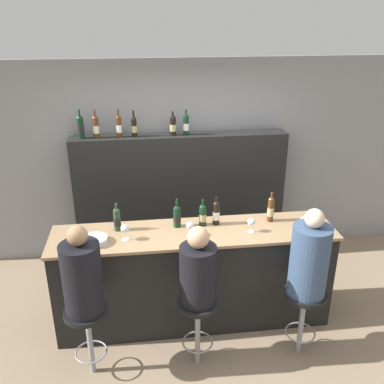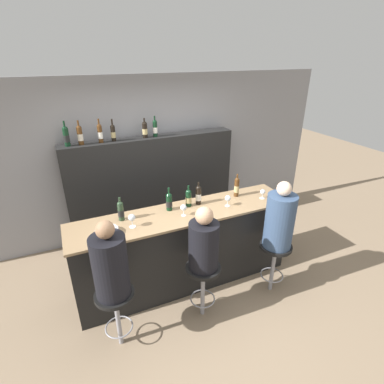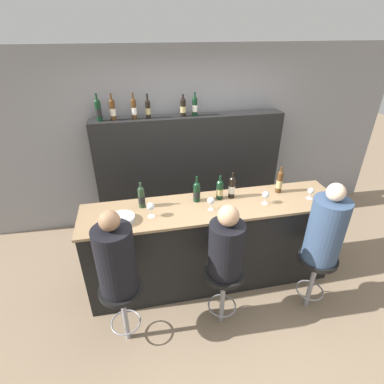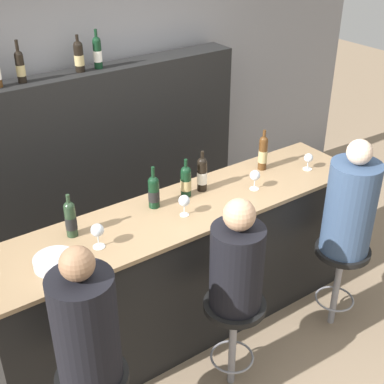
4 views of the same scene
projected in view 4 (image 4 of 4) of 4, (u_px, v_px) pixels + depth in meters
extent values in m
plane|color=#8C755B|center=(208.00, 349.00, 3.96)|extent=(16.00, 16.00, 0.00)
cube|color=gray|center=(83.00, 110.00, 4.63)|extent=(6.40, 0.05, 2.60)
cube|color=black|center=(185.00, 272.00, 3.92)|extent=(2.82, 0.60, 1.05)
cube|color=#997A56|center=(184.00, 210.00, 3.65)|extent=(2.86, 0.64, 0.03)
cube|color=black|center=(99.00, 165.00, 4.69)|extent=(2.68, 0.28, 1.71)
cylinder|color=#233823|center=(71.00, 221.00, 3.31)|extent=(0.07, 0.07, 0.21)
cylinder|color=black|center=(71.00, 223.00, 3.31)|extent=(0.07, 0.07, 0.08)
sphere|color=#233823|center=(69.00, 207.00, 3.25)|extent=(0.07, 0.07, 0.07)
cylinder|color=#233823|center=(68.00, 200.00, 3.23)|extent=(0.02, 0.02, 0.07)
cylinder|color=black|center=(154.00, 194.00, 3.61)|extent=(0.08, 0.08, 0.19)
cylinder|color=black|center=(154.00, 196.00, 3.61)|extent=(0.08, 0.08, 0.08)
sphere|color=black|center=(153.00, 182.00, 3.56)|extent=(0.08, 0.08, 0.08)
cylinder|color=black|center=(153.00, 173.00, 3.53)|extent=(0.02, 0.02, 0.10)
cylinder|color=black|center=(186.00, 184.00, 3.74)|extent=(0.07, 0.07, 0.19)
cylinder|color=tan|center=(186.00, 185.00, 3.75)|extent=(0.08, 0.08, 0.08)
sphere|color=black|center=(186.00, 171.00, 3.69)|extent=(0.07, 0.07, 0.07)
cylinder|color=black|center=(186.00, 164.00, 3.67)|extent=(0.02, 0.02, 0.08)
cylinder|color=black|center=(202.00, 176.00, 3.80)|extent=(0.07, 0.07, 0.22)
cylinder|color=white|center=(202.00, 178.00, 3.81)|extent=(0.07, 0.07, 0.09)
sphere|color=black|center=(202.00, 162.00, 3.75)|extent=(0.07, 0.07, 0.07)
cylinder|color=black|center=(202.00, 156.00, 3.73)|extent=(0.02, 0.02, 0.07)
cylinder|color=#4C2D14|center=(263.00, 155.00, 4.09)|extent=(0.07, 0.07, 0.24)
cylinder|color=tan|center=(263.00, 156.00, 4.10)|extent=(0.07, 0.07, 0.10)
sphere|color=#4C2D14|center=(264.00, 141.00, 4.03)|extent=(0.07, 0.07, 0.07)
cylinder|color=#4C2D14|center=(264.00, 135.00, 4.01)|extent=(0.02, 0.02, 0.07)
cylinder|color=black|center=(21.00, 69.00, 3.94)|extent=(0.06, 0.06, 0.20)
cylinder|color=tan|center=(21.00, 70.00, 3.94)|extent=(0.07, 0.07, 0.08)
sphere|color=black|center=(18.00, 55.00, 3.89)|extent=(0.06, 0.06, 0.06)
cylinder|color=black|center=(17.00, 47.00, 3.85)|extent=(0.02, 0.02, 0.10)
cylinder|color=black|center=(79.00, 59.00, 4.17)|extent=(0.07, 0.07, 0.20)
cylinder|color=tan|center=(79.00, 60.00, 4.18)|extent=(0.08, 0.08, 0.08)
sphere|color=black|center=(78.00, 46.00, 4.12)|extent=(0.07, 0.07, 0.07)
cylinder|color=black|center=(77.00, 39.00, 4.10)|extent=(0.02, 0.02, 0.07)
cylinder|color=black|center=(98.00, 55.00, 4.25)|extent=(0.07, 0.07, 0.22)
cylinder|color=white|center=(98.00, 56.00, 4.25)|extent=(0.07, 0.07, 0.09)
sphere|color=black|center=(96.00, 41.00, 4.19)|extent=(0.07, 0.07, 0.07)
cylinder|color=black|center=(96.00, 34.00, 4.17)|extent=(0.02, 0.02, 0.08)
cylinder|color=silver|center=(99.00, 247.00, 3.25)|extent=(0.08, 0.08, 0.00)
cylinder|color=silver|center=(98.00, 241.00, 3.23)|extent=(0.01, 0.01, 0.08)
sphere|color=silver|center=(97.00, 230.00, 3.19)|extent=(0.08, 0.08, 0.08)
cylinder|color=silver|center=(184.00, 215.00, 3.56)|extent=(0.06, 0.06, 0.00)
cylinder|color=silver|center=(184.00, 210.00, 3.54)|extent=(0.01, 0.01, 0.07)
sphere|color=silver|center=(184.00, 201.00, 3.51)|extent=(0.08, 0.08, 0.08)
cylinder|color=silver|center=(254.00, 189.00, 3.87)|extent=(0.07, 0.07, 0.00)
cylinder|color=silver|center=(254.00, 184.00, 3.85)|extent=(0.01, 0.01, 0.07)
sphere|color=silver|center=(255.00, 175.00, 3.82)|extent=(0.08, 0.08, 0.08)
cylinder|color=silver|center=(307.00, 169.00, 4.14)|extent=(0.07, 0.07, 0.00)
cylinder|color=silver|center=(308.00, 165.00, 4.13)|extent=(0.01, 0.01, 0.06)
sphere|color=silver|center=(309.00, 158.00, 4.10)|extent=(0.07, 0.07, 0.07)
cylinder|color=#B7B7BC|center=(55.00, 262.00, 3.07)|extent=(0.25, 0.25, 0.06)
cylinder|color=black|center=(92.00, 377.00, 2.87)|extent=(0.40, 0.40, 0.04)
cylinder|color=black|center=(86.00, 329.00, 2.70)|extent=(0.34, 0.34, 0.66)
sphere|color=#936B4C|center=(77.00, 264.00, 2.49)|extent=(0.17, 0.17, 0.17)
cylinder|color=gray|center=(232.00, 346.00, 3.54)|extent=(0.05, 0.05, 0.67)
torus|color=gray|center=(232.00, 357.00, 3.59)|extent=(0.30, 0.30, 0.02)
cylinder|color=black|center=(235.00, 305.00, 3.37)|extent=(0.40, 0.40, 0.04)
cylinder|color=black|center=(237.00, 267.00, 3.22)|extent=(0.33, 0.33, 0.56)
sphere|color=tan|center=(239.00, 215.00, 3.03)|extent=(0.19, 0.19, 0.19)
cylinder|color=gray|center=(336.00, 289.00, 4.05)|extent=(0.05, 0.05, 0.67)
torus|color=gray|center=(334.00, 299.00, 4.10)|extent=(0.30, 0.30, 0.02)
cylinder|color=black|center=(343.00, 251.00, 3.87)|extent=(0.40, 0.40, 0.04)
cylinder|color=#334766|center=(350.00, 208.00, 3.69)|extent=(0.35, 0.35, 0.68)
sphere|color=beige|center=(360.00, 152.00, 3.48)|extent=(0.17, 0.17, 0.17)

